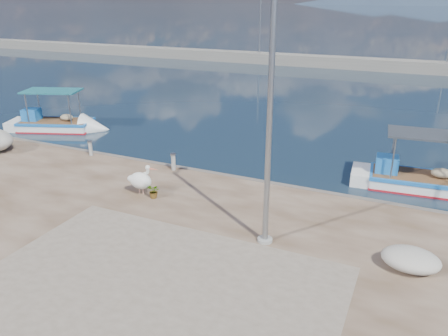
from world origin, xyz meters
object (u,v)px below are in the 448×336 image
at_px(lamp_post, 269,134).
at_px(bollard_near, 173,161).
at_px(boat_left, 56,126).
at_px(pelican, 141,180).
at_px(boat_right, 420,183).

bearing_deg(lamp_post, bollard_near, 144.69).
height_order(boat_left, bollard_near, boat_left).
bearing_deg(pelican, boat_right, 21.05).
bearing_deg(pelican, boat_left, 136.66).
bearing_deg(boat_left, boat_right, -21.17).
height_order(boat_left, boat_right, boat_left).
bearing_deg(bollard_near, pelican, -86.29).
xyz_separation_m(boat_left, lamp_post, (15.68, -7.61, 3.59)).
height_order(pelican, lamp_post, lamp_post).
height_order(boat_left, lamp_post, lamp_post).
bearing_deg(boat_right, lamp_post, -123.93).
height_order(boat_right, bollard_near, boat_right).
relative_size(pelican, lamp_post, 0.17).
distance_m(boat_right, bollard_near, 10.08).
relative_size(pelican, bollard_near, 1.66).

